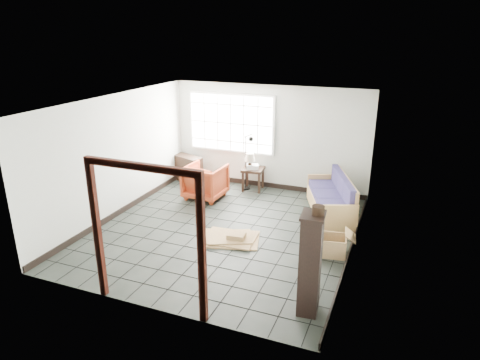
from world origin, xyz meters
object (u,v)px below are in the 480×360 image
at_px(futon_sofa, 333,200).
at_px(tall_shelf, 310,264).
at_px(armchair, 205,180).
at_px(side_table, 253,172).

relative_size(futon_sofa, tall_shelf, 1.36).
relative_size(futon_sofa, armchair, 2.29).
distance_m(futon_sofa, tall_shelf, 3.68).
distance_m(futon_sofa, side_table, 2.26).
xyz_separation_m(side_table, tall_shelf, (2.43, -4.36, 0.30)).
height_order(futon_sofa, armchair, armchair).
distance_m(side_table, tall_shelf, 5.00).
bearing_deg(tall_shelf, armchair, 128.96).
bearing_deg(futon_sofa, armchair, 162.27).
bearing_deg(armchair, futon_sofa, -173.68).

